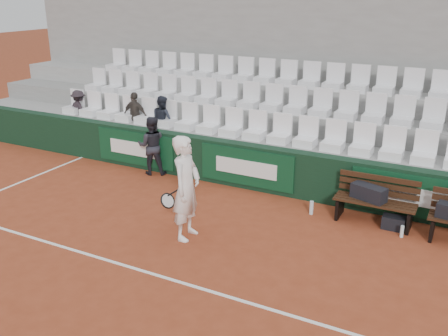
% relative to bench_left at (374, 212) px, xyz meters
% --- Properties ---
extents(ground, '(80.00, 80.00, 0.00)m').
position_rel_bench_left_xyz_m(ground, '(-2.65, -3.44, -0.23)').
color(ground, brown).
rests_on(ground, ground).
extents(court_baseline, '(18.00, 0.06, 0.01)m').
position_rel_bench_left_xyz_m(court_baseline, '(-2.65, -3.44, -0.22)').
color(court_baseline, white).
rests_on(court_baseline, ground).
extents(back_barrier, '(18.00, 0.34, 1.00)m').
position_rel_bench_left_xyz_m(back_barrier, '(-2.58, 0.55, 0.28)').
color(back_barrier, black).
rests_on(back_barrier, ground).
extents(grandstand_tier_front, '(18.00, 0.95, 1.00)m').
position_rel_bench_left_xyz_m(grandstand_tier_front, '(-2.65, 1.19, 0.28)').
color(grandstand_tier_front, gray).
rests_on(grandstand_tier_front, ground).
extents(grandstand_tier_mid, '(18.00, 0.95, 1.45)m').
position_rel_bench_left_xyz_m(grandstand_tier_mid, '(-2.65, 2.14, 0.50)').
color(grandstand_tier_mid, gray).
rests_on(grandstand_tier_mid, ground).
extents(grandstand_tier_back, '(18.00, 0.95, 1.90)m').
position_rel_bench_left_xyz_m(grandstand_tier_back, '(-2.65, 3.09, 0.72)').
color(grandstand_tier_back, '#999996').
rests_on(grandstand_tier_back, ground).
extents(grandstand_rear_wall, '(18.00, 0.30, 4.40)m').
position_rel_bench_left_xyz_m(grandstand_rear_wall, '(-2.65, 3.71, 1.98)').
color(grandstand_rear_wall, gray).
rests_on(grandstand_rear_wall, ground).
extents(seat_row_front, '(11.90, 0.44, 0.63)m').
position_rel_bench_left_xyz_m(seat_row_front, '(-2.65, 1.01, 1.09)').
color(seat_row_front, white).
rests_on(seat_row_front, grandstand_tier_front).
extents(seat_row_mid, '(11.90, 0.44, 0.63)m').
position_rel_bench_left_xyz_m(seat_row_mid, '(-2.65, 1.96, 1.54)').
color(seat_row_mid, silver).
rests_on(seat_row_mid, grandstand_tier_mid).
extents(seat_row_back, '(11.90, 0.44, 0.63)m').
position_rel_bench_left_xyz_m(seat_row_back, '(-2.65, 2.91, 1.99)').
color(seat_row_back, silver).
rests_on(seat_row_back, grandstand_tier_back).
extents(bench_left, '(1.50, 0.56, 0.45)m').
position_rel_bench_left_xyz_m(bench_left, '(0.00, 0.00, 0.00)').
color(bench_left, '#371E10').
rests_on(bench_left, ground).
extents(sports_bag_left, '(0.71, 0.48, 0.28)m').
position_rel_bench_left_xyz_m(sports_bag_left, '(-0.13, 0.02, 0.36)').
color(sports_bag_left, black).
rests_on(sports_bag_left, bench_left).
extents(sports_bag_ground, '(0.41, 0.25, 0.25)m').
position_rel_bench_left_xyz_m(sports_bag_ground, '(0.39, -0.09, -0.10)').
color(sports_bag_ground, black).
rests_on(sports_bag_ground, ground).
extents(water_bottle_near, '(0.08, 0.08, 0.28)m').
position_rel_bench_left_xyz_m(water_bottle_near, '(-1.17, -0.17, -0.09)').
color(water_bottle_near, silver).
rests_on(water_bottle_near, ground).
extents(water_bottle_far, '(0.06, 0.06, 0.23)m').
position_rel_bench_left_xyz_m(water_bottle_far, '(0.58, -0.36, -0.11)').
color(water_bottle_far, silver).
rests_on(water_bottle_far, ground).
extents(tennis_player, '(0.75, 0.72, 1.88)m').
position_rel_bench_left_xyz_m(tennis_player, '(-2.84, -2.11, 0.71)').
color(tennis_player, white).
rests_on(tennis_player, ground).
extents(ball_kid, '(0.84, 0.77, 1.41)m').
position_rel_bench_left_xyz_m(ball_kid, '(-5.27, 0.29, 0.48)').
color(ball_kid, black).
rests_on(ball_kid, ground).
extents(spectator_a, '(0.77, 0.55, 1.08)m').
position_rel_bench_left_xyz_m(spectator_a, '(-8.20, 1.06, 1.32)').
color(spectator_a, black).
rests_on(spectator_a, grandstand_tier_front).
extents(spectator_b, '(0.71, 0.30, 1.20)m').
position_rel_bench_left_xyz_m(spectator_b, '(-6.30, 1.06, 1.37)').
color(spectator_b, '#37312C').
rests_on(spectator_b, grandstand_tier_front).
extents(spectator_c, '(0.71, 0.64, 1.19)m').
position_rel_bench_left_xyz_m(spectator_c, '(-5.47, 1.06, 1.37)').
color(spectator_c, '#1E232E').
rests_on(spectator_c, grandstand_tier_front).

